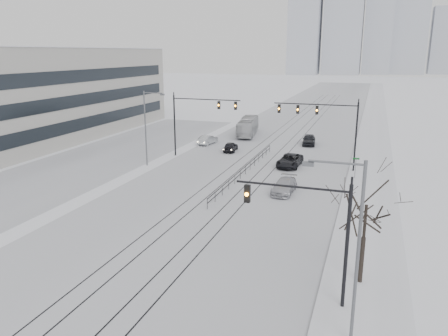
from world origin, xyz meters
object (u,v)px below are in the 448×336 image
Objects in this scene: sedan_sb_inner at (231,147)px; sedan_nb_front at (290,161)px; sedan_nb_far at (309,140)px; sedan_sb_outer at (208,140)px; traffic_mast_near at (316,226)px; sedan_nb_right at (284,186)px; box_truck at (248,127)px; bare_tree at (366,213)px.

sedan_nb_front is at bearing 143.04° from sedan_sb_inner.
sedan_sb_inner is at bearing -146.78° from sedan_nb_far.
sedan_nb_far reaches higher than sedan_sb_outer.
traffic_mast_near reaches higher than sedan_nb_right.
traffic_mast_near reaches higher than box_truck.
sedan_sb_inner is at bearing 120.23° from bare_tree.
box_truck is at bearing -104.23° from sedan_sb_outer.
bare_tree is 1.15× the size of sedan_nb_front.
sedan_sb_outer is at bearing -42.31° from sedan_sb_inner.
sedan_sb_inner is (-18.45, 31.67, -3.83)m from bare_tree.
bare_tree is 1.47× the size of sedan_sb_outer.
sedan_nb_far reaches higher than sedan_nb_right.
bare_tree is 42.30m from sedan_sb_outer.
sedan_sb_outer is at bearing 130.08° from sedan_nb_right.
bare_tree is 48.41m from box_truck.
sedan_sb_outer is (-23.20, 35.17, -3.80)m from bare_tree.
sedan_sb_inner is 0.37× the size of box_truck.
sedan_nb_right is at bearing 104.00° from box_truck.
sedan_sb_inner is 0.73× the size of sedan_nb_front.
sedan_sb_outer reaches higher than sedan_nb_right.
sedan_nb_right is at bearing 105.82° from traffic_mast_near.
sedan_nb_right is at bearing 118.07° from sedan_sb_inner.
bare_tree reaches higher than sedan_sb_inner.
traffic_mast_near is 1.80× the size of sedan_sb_inner.
box_truck is (-17.11, 47.19, -3.11)m from traffic_mast_near.
sedan_sb_outer is 16.79m from sedan_nb_front.
traffic_mast_near is 30.06m from sedan_nb_front.
traffic_mast_near is 1.49× the size of sedan_nb_right.
sedan_sb_inner is 0.93× the size of sedan_sb_outer.
sedan_sb_outer is (-20.79, 38.17, -3.88)m from traffic_mast_near.
box_truck is (-1.07, 12.52, 0.79)m from sedan_sb_inner.
sedan_nb_front is (-9.10, 26.05, -3.75)m from bare_tree.
sedan_nb_right is (1.36, -10.25, -0.06)m from sedan_nb_front.
sedan_nb_right is at bearing -79.85° from sedan_nb_front.
traffic_mast_near is 1.53× the size of sedan_nb_far.
sedan_nb_far is 11.69m from box_truck.
sedan_nb_right is at bearing 116.10° from bare_tree.
box_truck is at bearing 113.83° from bare_tree.
sedan_nb_front is 1.13× the size of sedan_nb_right.
bare_tree reaches higher than sedan_sb_outer.
bare_tree is 40.76m from sedan_nb_far.
sedan_sb_outer is 9.77m from box_truck.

